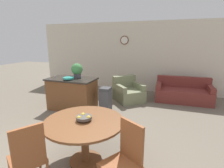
# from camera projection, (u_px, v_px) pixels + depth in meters

# --- Properties ---
(wall_back) EXTENTS (8.00, 0.09, 2.70)m
(wall_back) POSITION_uv_depth(u_px,v_px,m) (131.00, 57.00, 7.00)
(wall_back) COLOR beige
(wall_back) RESTS_ON ground_plane
(dining_table) EXTENTS (1.27, 1.27, 0.75)m
(dining_table) POSITION_uv_depth(u_px,v_px,m) (85.00, 130.00, 2.80)
(dining_table) COLOR brown
(dining_table) RESTS_ON ground_plane
(dining_chair_near_left) EXTENTS (0.58, 0.58, 1.00)m
(dining_chair_near_left) POSITION_uv_depth(u_px,v_px,m) (28.00, 156.00, 2.22)
(dining_chair_near_left) COLOR brown
(dining_chair_near_left) RESTS_ON ground_plane
(dining_chair_near_right) EXTENTS (0.58, 0.58, 1.00)m
(dining_chair_near_right) POSITION_uv_depth(u_px,v_px,m) (125.00, 157.00, 2.19)
(dining_chair_near_right) COLOR brown
(dining_chair_near_right) RESTS_ON ground_plane
(fruit_bowl) EXTENTS (0.25, 0.25, 0.10)m
(fruit_bowl) POSITION_uv_depth(u_px,v_px,m) (84.00, 117.00, 2.74)
(fruit_bowl) COLOR #4C4742
(fruit_bowl) RESTS_ON dining_table
(kitchen_island) EXTENTS (1.38, 0.78, 0.92)m
(kitchen_island) POSITION_uv_depth(u_px,v_px,m) (72.00, 94.00, 5.12)
(kitchen_island) COLOR brown
(kitchen_island) RESTS_ON ground_plane
(teal_bowl) EXTENTS (0.29, 0.29, 0.07)m
(teal_bowl) POSITION_uv_depth(u_px,v_px,m) (68.00, 78.00, 4.83)
(teal_bowl) COLOR teal
(teal_bowl) RESTS_ON kitchen_island
(potted_plant) EXTENTS (0.34, 0.34, 0.41)m
(potted_plant) POSITION_uv_depth(u_px,v_px,m) (77.00, 70.00, 5.11)
(potted_plant) COLOR #4C4C51
(potted_plant) RESTS_ON kitchen_island
(trash_bin) EXTENTS (0.28, 0.32, 0.72)m
(trash_bin) POSITION_uv_depth(u_px,v_px,m) (106.00, 100.00, 4.89)
(trash_bin) COLOR #47474C
(trash_bin) RESTS_ON ground_plane
(couch) EXTENTS (1.78, 0.95, 0.77)m
(couch) POSITION_uv_depth(u_px,v_px,m) (183.00, 93.00, 5.85)
(couch) COLOR maroon
(couch) RESTS_ON ground_plane
(armchair) EXTENTS (1.22, 1.23, 0.80)m
(armchair) POSITION_uv_depth(u_px,v_px,m) (128.00, 92.00, 5.90)
(armchair) COLOR #7A7F5B
(armchair) RESTS_ON ground_plane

